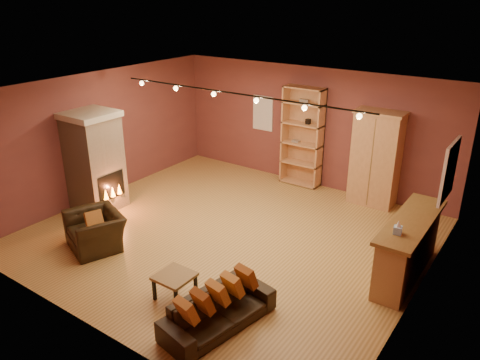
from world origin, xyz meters
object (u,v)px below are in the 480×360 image
Objects in this scene: coffee_table at (175,278)px; loveseat at (218,305)px; armoire at (376,158)px; fireplace at (95,161)px; bookcase at (304,136)px; armchair at (95,225)px; bar_counter at (408,247)px.

loveseat is at bearing -8.16° from coffee_table.
fireplace is at bearing -143.05° from armoire.
bookcase is at bearing 51.64° from fireplace.
loveseat is (4.48, -1.61, -0.71)m from fireplace.
armoire is 3.91× the size of coffee_table.
bookcase is at bearing 96.50° from coffee_table.
loveseat is at bearing -93.18° from armoire.
bookcase reaches higher than loveseat.
armoire is 5.25m from loveseat.
loveseat is 0.95m from coffee_table.
fireplace is 3.97× the size of coffee_table.
fireplace is 4.81m from loveseat.
armchair reaches higher than coffee_table.
fireplace reaches higher than coffee_table.
bookcase is 1.83m from armoire.
loveseat is 3.31× the size of coffee_table.
armoire reaches higher than coffee_table.
bookcase is 5.20m from armchair.
coffee_table is at bearing -103.62° from armoire.
armchair is (-4.93, -2.32, -0.08)m from bar_counter.
bar_counter reaches higher than loveseat.
bookcase is 1.13× the size of armoire.
fireplace is 6.37m from bar_counter.
loveseat is at bearing -122.43° from bar_counter.
bookcase is at bearing 175.59° from armoire.
coffee_table is at bearing 13.18° from armchair.
bar_counter is (1.47, -2.42, -0.53)m from armoire.
armoire is at bearing 76.38° from coffee_table.
armoire is at bearing 75.28° from armchair.
bookcase is at bearing 26.74° from loveseat.
armchair is (-3.45, -4.74, -0.60)m from armoire.
fireplace is at bearing -169.42° from bar_counter.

